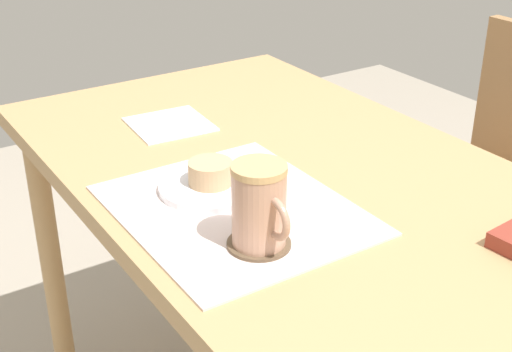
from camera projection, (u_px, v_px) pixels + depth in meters
The scene contains 8 objects.
dining_table at pixel (311, 227), 1.23m from camera, with size 1.32×0.70×0.75m.
wooden_chair at pixel (500, 190), 1.76m from camera, with size 0.42×0.42×0.86m.
placemat at pixel (235, 210), 1.11m from camera, with size 0.40×0.33×0.00m, color silver.
pastry_plate at pixel (211, 186), 1.17m from camera, with size 0.17×0.17×0.01m, color white.
pastry at pixel (210, 173), 1.16m from camera, with size 0.07×0.07×0.04m, color tan.
coffee_coaster at pixel (259, 244), 1.01m from camera, with size 0.09×0.09×0.01m, color brown.
coffee_mug at pixel (260, 205), 0.98m from camera, with size 0.11×0.08×0.12m.
paper_napkin at pixel (170, 124), 1.43m from camera, with size 0.15×0.15×0.00m, color white.
Camera 1 is at (0.84, -0.66, 1.30)m, focal length 50.00 mm.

